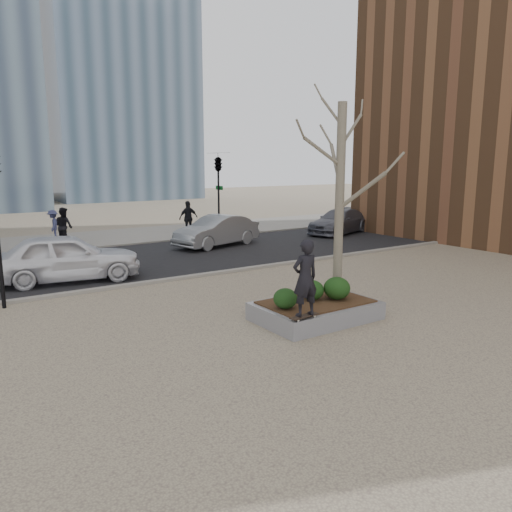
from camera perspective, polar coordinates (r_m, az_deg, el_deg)
ground at (r=12.42m, az=3.27°, el=-8.03°), size 120.00×120.00×0.00m
street at (r=21.01m, az=-13.43°, el=-0.52°), size 60.00×8.00×0.02m
far_sidewalk at (r=27.59m, az=-18.58°, el=1.84°), size 60.00×6.00×0.02m
planter at (r=12.95m, az=6.83°, el=-6.25°), size 3.00×2.00×0.45m
planter_mulch at (r=12.88m, az=6.85°, el=-5.21°), size 2.70×1.70×0.04m
sycamore_tree at (r=13.29m, az=9.64°, el=9.71°), size 2.80×2.80×6.60m
shrub_left at (r=12.11m, az=3.37°, el=-4.87°), size 0.59×0.59×0.50m
shrub_middle at (r=12.92m, az=6.46°, el=-3.89°), size 0.60×0.60×0.51m
shrub_right at (r=13.05m, az=9.23°, el=-3.65°), size 0.69×0.69×0.58m
skateboard at (r=11.55m, az=5.55°, el=-6.96°), size 0.79×0.26×0.08m
skateboarder at (r=11.31m, az=5.64°, el=-2.52°), size 0.68×0.47×1.77m
police_car at (r=17.90m, az=-20.88°, el=-0.14°), size 5.07×2.75×1.64m
car_silver at (r=23.92m, az=-4.49°, el=2.88°), size 4.69×2.62×1.46m
car_third at (r=28.55m, az=9.48°, el=3.92°), size 5.01×3.26×1.35m
pedestrian_a at (r=25.82m, az=-21.09°, el=3.19°), size 0.97×1.08×1.83m
pedestrian_b at (r=27.87m, az=-22.16°, el=3.33°), size 0.82×1.12×1.55m
pedestrian_c at (r=27.72m, az=-7.73°, el=4.33°), size 1.10×0.47×1.88m
traffic_light_far at (r=27.62m, az=-4.30°, el=7.05°), size 0.60×2.48×4.50m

